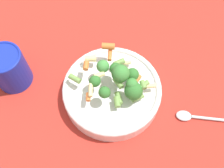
% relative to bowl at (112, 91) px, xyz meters
% --- Properties ---
extents(ground_plane, '(3.00, 3.00, 0.00)m').
position_rel_bowl_xyz_m(ground_plane, '(0.00, 0.00, -0.02)').
color(ground_plane, '#B72D23').
extents(bowl, '(0.23, 0.23, 0.05)m').
position_rel_bowl_xyz_m(bowl, '(0.00, 0.00, 0.00)').
color(bowl, white).
rests_on(bowl, ground_plane).
extents(pasta_salad, '(0.19, 0.15, 0.07)m').
position_rel_bowl_xyz_m(pasta_salad, '(0.02, -0.00, 0.06)').
color(pasta_salad, '#8CB766').
rests_on(pasta_salad, bowl).
extents(cup, '(0.09, 0.09, 0.10)m').
position_rel_bowl_xyz_m(cup, '(-0.22, 0.11, 0.03)').
color(cup, '#192DAD').
rests_on(cup, ground_plane).
extents(spoon, '(0.15, 0.07, 0.01)m').
position_rel_bowl_xyz_m(spoon, '(0.18, -0.10, -0.02)').
color(spoon, silver).
rests_on(spoon, ground_plane).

